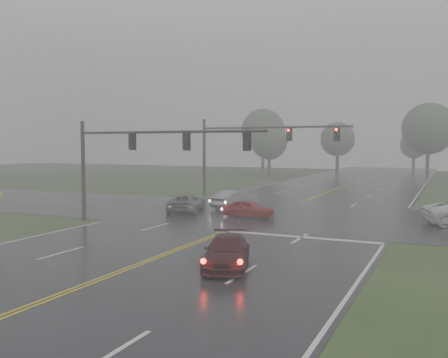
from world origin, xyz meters
The scene contains 15 objects.
ground centered at (0.00, 0.00, 0.00)m, with size 180.00×180.00×0.00m, color #2C3F1B.
main_road centered at (0.00, 20.00, 0.00)m, with size 18.00×160.00×0.02m, color black.
cross_street centered at (0.00, 22.00, 0.00)m, with size 120.00×14.00×0.02m, color black.
stop_bar centered at (4.50, 14.40, 0.00)m, with size 8.50×0.50×0.01m, color silver.
sedan_maroon centered at (3.50, 6.77, 0.00)m, with size 1.75×4.31×1.25m, color #34090C.
sedan_red centered at (-0.80, 19.90, 0.00)m, with size 1.44×3.58×1.22m, color #9C0F0E.
sedan_silver centered at (-3.70, 24.15, 0.00)m, with size 1.48×4.25×1.40m, color gray.
car_grey centered at (-6.26, 21.06, 0.00)m, with size 2.23×4.83×1.34m, color #5A5C62.
signal_gantry_near centered at (-6.16, 14.29, 4.62)m, with size 12.90×0.29×6.52m.
signal_gantry_far centered at (-5.70, 31.80, 5.26)m, with size 14.37×0.38×7.43m.
tree_nw_a centered at (-14.08, 61.74, 5.38)m, with size 5.58×5.58×8.19m.
tree_ne_a centered at (8.49, 67.00, 7.27)m, with size 7.52×7.52×11.05m.
tree_n_mid centered at (-6.97, 78.11, 5.89)m, with size 6.10×6.10×8.96m.
tree_nw_b centered at (-18.53, 71.01, 7.38)m, with size 7.64×7.64×11.21m.
tree_n_far centered at (5.17, 88.40, 4.86)m, with size 5.03×5.03×7.39m.
Camera 1 is at (11.75, -11.49, 5.02)m, focal length 40.00 mm.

